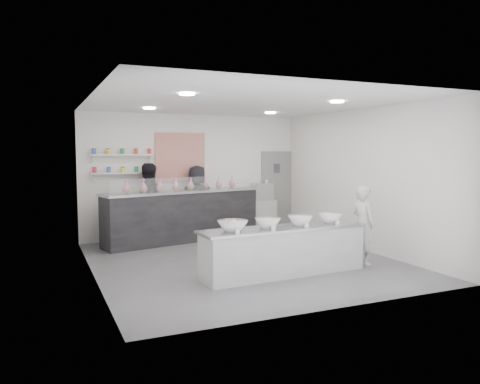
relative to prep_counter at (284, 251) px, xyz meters
name	(u,v)px	position (x,y,z in m)	size (l,w,h in m)	color
floor	(243,261)	(-0.25, 1.18, -0.41)	(6.00, 6.00, 0.00)	#515156
ceiling	(243,103)	(-0.25, 1.18, 2.59)	(6.00, 6.00, 0.00)	white
back_wall	(194,176)	(-0.25, 4.18, 1.09)	(5.50, 5.50, 0.00)	white
left_wall	(92,187)	(-3.00, 1.18, 1.09)	(6.00, 6.00, 0.00)	white
right_wall	(361,180)	(2.50, 1.18, 1.09)	(6.00, 6.00, 0.00)	white
back_door	(276,191)	(2.05, 4.15, 0.64)	(0.88, 0.04, 2.10)	gray
pattern_panel	(180,158)	(-0.60, 4.15, 1.54)	(1.25, 0.03, 1.20)	#A01206
jar_shelf_lower	(123,173)	(-2.00, 4.08, 1.19)	(1.45, 0.22, 0.04)	silver
jar_shelf_upper	(122,155)	(-2.00, 4.08, 1.61)	(1.45, 0.22, 0.04)	silver
preserve_jars	(123,161)	(-2.00, 4.06, 1.47)	(1.45, 0.10, 0.56)	red
downlight_0	(187,94)	(-1.65, 0.18, 2.57)	(0.24, 0.24, 0.02)	white
downlight_1	(337,102)	(1.15, 0.18, 2.57)	(0.24, 0.24, 0.02)	white
downlight_2	(149,108)	(-1.65, 2.78, 2.57)	(0.24, 0.24, 0.02)	white
downlight_3	(270,113)	(1.15, 2.78, 2.57)	(0.24, 0.24, 0.02)	white
prep_counter	(284,251)	(0.00, 0.00, 0.00)	(3.00, 0.68, 0.82)	silver
back_bar	(184,216)	(-0.70, 3.56, 0.19)	(3.86, 0.71, 1.20)	black
sneeze_guard	(191,184)	(-0.63, 3.23, 0.95)	(3.81, 0.02, 0.33)	white
espresso_ledge	(254,216)	(1.30, 3.96, 0.03)	(1.18, 0.38, 0.88)	silver
espresso_machine	(262,191)	(1.53, 3.96, 0.66)	(0.52, 0.36, 0.39)	#93969E
cup_stacks	(234,194)	(0.75, 3.96, 0.63)	(0.24, 0.24, 0.32)	#C1BB79
prep_bowls	(284,222)	(0.00, 0.00, 0.50)	(2.38, 0.53, 0.17)	white
label_cards	(299,230)	(-0.03, -0.54, 0.44)	(2.01, 0.04, 0.07)	white
cookie_bags	(183,184)	(-0.70, 3.56, 0.93)	(2.96, 0.16, 0.28)	#D665B1
woman_prep	(363,225)	(1.70, 0.06, 0.33)	(0.54, 0.35, 1.47)	beige
staff_left	(148,203)	(-1.49, 3.81, 0.51)	(0.89, 0.69, 1.83)	black
staff_right	(197,202)	(-0.28, 3.81, 0.47)	(0.86, 0.56, 1.77)	black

